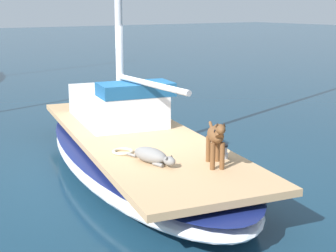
# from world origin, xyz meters

# --- Properties ---
(ground_plane) EXTENTS (120.00, 120.00, 0.00)m
(ground_plane) POSITION_xyz_m (0.00, 0.00, 0.00)
(ground_plane) COLOR #143347
(sailboat_main) EXTENTS (3.86, 7.59, 0.66)m
(sailboat_main) POSITION_xyz_m (0.00, 0.00, 0.34)
(sailboat_main) COLOR white
(sailboat_main) RESTS_ON ground
(cabin_house) EXTENTS (1.80, 2.46, 0.84)m
(cabin_house) POSITION_xyz_m (0.23, 1.09, 1.01)
(cabin_house) COLOR silver
(cabin_house) RESTS_ON sailboat_main
(dog_brown) EXTENTS (0.53, 0.86, 0.70)m
(dog_brown) POSITION_xyz_m (0.02, -2.16, 1.08)
(dog_brown) COLOR brown
(dog_brown) RESTS_ON sailboat_main
(dog_grey) EXTENTS (0.39, 0.94, 0.22)m
(dog_grey) POSITION_xyz_m (-0.63, -1.54, 0.77)
(dog_grey) COLOR gray
(dog_grey) RESTS_ON sailboat_main
(deck_winch) EXTENTS (0.16, 0.16, 0.21)m
(deck_winch) POSITION_xyz_m (0.35, -1.93, 0.76)
(deck_winch) COLOR #B7B7BC
(deck_winch) RESTS_ON sailboat_main
(coiled_rope) EXTENTS (0.32, 0.32, 0.04)m
(coiled_rope) POSITION_xyz_m (-0.75, -0.87, 0.68)
(coiled_rope) COLOR beige
(coiled_rope) RESTS_ON sailboat_main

